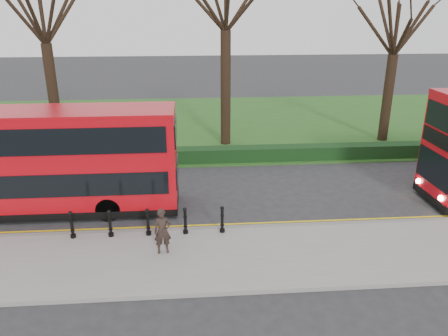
{
  "coord_description": "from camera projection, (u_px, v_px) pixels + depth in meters",
  "views": [
    {
      "loc": [
        -0.12,
        -15.75,
        8.13
      ],
      "look_at": [
        1.16,
        0.5,
        2.0
      ],
      "focal_mm": 35.0,
      "sensor_mm": 36.0,
      "label": 1
    }
  ],
  "objects": [
    {
      "name": "ground",
      "position": [
        196.0,
        220.0,
        17.57
      ],
      "size": [
        120.0,
        120.0,
        0.0
      ],
      "primitive_type": "plane",
      "color": "#28282B",
      "rests_on": "ground"
    },
    {
      "name": "grass_verge",
      "position": [
        192.0,
        124.0,
        31.56
      ],
      "size": [
        60.0,
        18.0,
        0.06
      ],
      "primitive_type": "cube",
      "color": "#23531B",
      "rests_on": "ground"
    },
    {
      "name": "bus_lead",
      "position": [
        42.0,
        162.0,
        17.56
      ],
      "size": [
        10.79,
        2.48,
        4.29
      ],
      "color": "#B70913",
      "rests_on": "ground"
    },
    {
      "name": "bollard_row",
      "position": [
        148.0,
        222.0,
        15.95
      ],
      "size": [
        5.61,
        0.15,
        1.0
      ],
      "color": "black",
      "rests_on": "pavement"
    },
    {
      "name": "pedestrian",
      "position": [
        163.0,
        231.0,
        14.7
      ],
      "size": [
        0.64,
        0.47,
        1.61
      ],
      "primitive_type": "imported",
      "rotation": [
        0.0,
        0.0,
        0.16
      ],
      "color": "#2C211B",
      "rests_on": "pavement"
    },
    {
      "name": "pavement",
      "position": [
        198.0,
        258.0,
        14.74
      ],
      "size": [
        60.0,
        4.0,
        0.15
      ],
      "primitive_type": "cube",
      "color": "gray",
      "rests_on": "ground"
    },
    {
      "name": "tree_right",
      "position": [
        397.0,
        24.0,
        25.3
      ],
      "size": [
        6.22,
        6.22,
        9.71
      ],
      "color": "black",
      "rests_on": "ground"
    },
    {
      "name": "kerb",
      "position": [
        197.0,
        230.0,
        16.61
      ],
      "size": [
        60.0,
        0.25,
        0.16
      ],
      "primitive_type": "cube",
      "color": "slate",
      "rests_on": "ground"
    },
    {
      "name": "yellow_line_inner",
      "position": [
        197.0,
        225.0,
        17.1
      ],
      "size": [
        60.0,
        0.1,
        0.01
      ],
      "primitive_type": "cube",
      "color": "yellow",
      "rests_on": "ground"
    },
    {
      "name": "tree_left",
      "position": [
        41.0,
        6.0,
        23.48
      ],
      "size": [
        7.1,
        7.1,
        11.1
      ],
      "color": "black",
      "rests_on": "ground"
    },
    {
      "name": "yellow_line_outer",
      "position": [
        197.0,
        228.0,
        16.91
      ],
      "size": [
        60.0,
        0.1,
        0.01
      ],
      "primitive_type": "cube",
      "color": "yellow",
      "rests_on": "ground"
    },
    {
      "name": "hedge",
      "position": [
        194.0,
        156.0,
        23.77
      ],
      "size": [
        60.0,
        0.9,
        0.8
      ],
      "primitive_type": "cube",
      "color": "black",
      "rests_on": "ground"
    }
  ]
}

